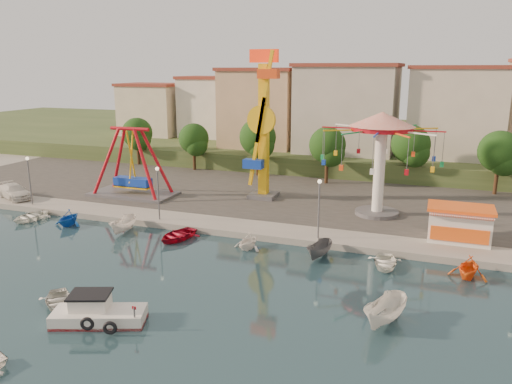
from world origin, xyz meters
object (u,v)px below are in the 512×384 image
at_px(pirate_ship_ride, 132,163).
at_px(rowboat_a, 58,300).
at_px(skiff, 386,312).
at_px(van, 14,191).
at_px(kamikaze_tower, 264,128).
at_px(cabin_motorboat, 97,314).
at_px(wave_swinger, 381,141).

height_order(pirate_ship_ride, rowboat_a, pirate_ship_ride).
relative_size(skiff, van, 0.79).
distance_m(pirate_ship_ride, kamikaze_tower, 15.91).
xyz_separation_m(rowboat_a, skiff, (20.44, 4.82, 0.49)).
distance_m(pirate_ship_ride, rowboat_a, 27.17).
bearing_deg(kamikaze_tower, cabin_motorboat, -90.67).
bearing_deg(rowboat_a, van, 98.66).
distance_m(cabin_motorboat, van, 32.98).
distance_m(kamikaze_tower, rowboat_a, 30.15).
height_order(skiff, van, van).
bearing_deg(cabin_motorboat, skiff, -1.61).
height_order(pirate_ship_ride, kamikaze_tower, kamikaze_tower).
relative_size(kamikaze_tower, van, 2.98).
bearing_deg(cabin_motorboat, wave_swinger, 43.22).
relative_size(kamikaze_tower, wave_swinger, 1.42).
bearing_deg(wave_swinger, skiff, -81.58).
bearing_deg(kamikaze_tower, wave_swinger, -9.67).
bearing_deg(skiff, pirate_ship_ride, 167.54).
xyz_separation_m(pirate_ship_ride, skiff, (31.05, -19.87, -3.55)).
bearing_deg(kamikaze_tower, rowboat_a, -98.32).
relative_size(cabin_motorboat, skiff, 1.36).
distance_m(pirate_ship_ride, skiff, 37.03).
distance_m(kamikaze_tower, cabin_motorboat, 30.73).
xyz_separation_m(wave_swinger, rowboat_a, (-17.24, -26.48, -7.84)).
height_order(pirate_ship_ride, cabin_motorboat, pirate_ship_ride).
distance_m(wave_swinger, skiff, 23.10).
distance_m(kamikaze_tower, van, 29.46).
height_order(wave_swinger, cabin_motorboat, wave_swinger).
bearing_deg(wave_swinger, rowboat_a, -123.06).
distance_m(skiff, van, 45.22).
bearing_deg(wave_swinger, pirate_ship_ride, -176.32).
xyz_separation_m(cabin_motorboat, skiff, (16.59, 5.76, 0.32)).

